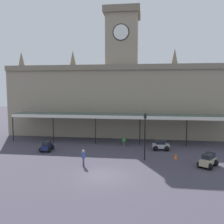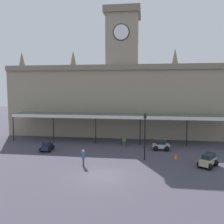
{
  "view_description": "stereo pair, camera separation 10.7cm",
  "coord_description": "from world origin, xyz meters",
  "px_view_note": "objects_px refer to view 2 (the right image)",
  "views": [
    {
      "loc": [
        3.51,
        -19.98,
        7.71
      ],
      "look_at": [
        0.0,
        6.25,
        4.98
      ],
      "focal_mm": 38.38,
      "sensor_mm": 36.0,
      "label": 1
    },
    {
      "loc": [
        3.62,
        -19.96,
        7.71
      ],
      "look_at": [
        0.0,
        6.25,
        4.98
      ],
      "focal_mm": 38.38,
      "sensor_mm": 36.0,
      "label": 2
    }
  ],
  "objects_px": {
    "car_beige_estate": "(208,161)",
    "pedestrian_beside_cars": "(83,157)",
    "car_silver_sedan": "(161,146)",
    "planter_near_kerb": "(124,142)",
    "victorian_lamppost": "(145,131)",
    "traffic_cone": "(176,156)",
    "car_navy_sedan": "(47,147)"
  },
  "relations": [
    {
      "from": "car_beige_estate",
      "to": "pedestrian_beside_cars",
      "type": "height_order",
      "value": "pedestrian_beside_cars"
    },
    {
      "from": "car_beige_estate",
      "to": "car_silver_sedan",
      "type": "bearing_deg",
      "value": 125.82
    },
    {
      "from": "pedestrian_beside_cars",
      "to": "planter_near_kerb",
      "type": "xyz_separation_m",
      "value": [
        3.21,
        9.02,
        -0.42
      ]
    },
    {
      "from": "victorian_lamppost",
      "to": "traffic_cone",
      "type": "distance_m",
      "value": 4.53
    },
    {
      "from": "car_navy_sedan",
      "to": "traffic_cone",
      "type": "height_order",
      "value": "car_navy_sedan"
    },
    {
      "from": "car_beige_estate",
      "to": "car_silver_sedan",
      "type": "height_order",
      "value": "car_beige_estate"
    },
    {
      "from": "car_silver_sedan",
      "to": "victorian_lamppost",
      "type": "xyz_separation_m",
      "value": [
        -1.99,
        -4.39,
        2.64
      ]
    },
    {
      "from": "car_beige_estate",
      "to": "victorian_lamppost",
      "type": "bearing_deg",
      "value": 167.74
    },
    {
      "from": "car_navy_sedan",
      "to": "pedestrian_beside_cars",
      "type": "xyz_separation_m",
      "value": [
        5.87,
        -5.0,
        0.41
      ]
    },
    {
      "from": "pedestrian_beside_cars",
      "to": "planter_near_kerb",
      "type": "height_order",
      "value": "pedestrian_beside_cars"
    },
    {
      "from": "traffic_cone",
      "to": "car_beige_estate",
      "type": "bearing_deg",
      "value": -40.28
    },
    {
      "from": "car_beige_estate",
      "to": "victorian_lamppost",
      "type": "xyz_separation_m",
      "value": [
        -6.12,
        1.33,
        2.58
      ]
    },
    {
      "from": "traffic_cone",
      "to": "planter_near_kerb",
      "type": "height_order",
      "value": "planter_near_kerb"
    },
    {
      "from": "car_beige_estate",
      "to": "victorian_lamppost",
      "type": "distance_m",
      "value": 6.77
    },
    {
      "from": "pedestrian_beside_cars",
      "to": "traffic_cone",
      "type": "relative_size",
      "value": 3.0
    },
    {
      "from": "car_silver_sedan",
      "to": "car_navy_sedan",
      "type": "bearing_deg",
      "value": -170.69
    },
    {
      "from": "pedestrian_beside_cars",
      "to": "car_beige_estate",
      "type": "bearing_deg",
      "value": 7.25
    },
    {
      "from": "car_navy_sedan",
      "to": "planter_near_kerb",
      "type": "height_order",
      "value": "car_navy_sedan"
    },
    {
      "from": "car_navy_sedan",
      "to": "traffic_cone",
      "type": "xyz_separation_m",
      "value": [
        15.17,
        -1.13,
        -0.22
      ]
    },
    {
      "from": "car_navy_sedan",
      "to": "planter_near_kerb",
      "type": "relative_size",
      "value": 2.22
    },
    {
      "from": "victorian_lamppost",
      "to": "planter_near_kerb",
      "type": "height_order",
      "value": "victorian_lamppost"
    },
    {
      "from": "car_beige_estate",
      "to": "car_navy_sedan",
      "type": "bearing_deg",
      "value": 169.06
    },
    {
      "from": "pedestrian_beside_cars",
      "to": "planter_near_kerb",
      "type": "bearing_deg",
      "value": 70.42
    },
    {
      "from": "pedestrian_beside_cars",
      "to": "traffic_cone",
      "type": "xyz_separation_m",
      "value": [
        9.3,
        3.86,
        -0.63
      ]
    },
    {
      "from": "pedestrian_beside_cars",
      "to": "car_navy_sedan",
      "type": "bearing_deg",
      "value": 139.61
    },
    {
      "from": "traffic_cone",
      "to": "planter_near_kerb",
      "type": "distance_m",
      "value": 7.99
    },
    {
      "from": "traffic_cone",
      "to": "car_silver_sedan",
      "type": "bearing_deg",
      "value": 112.17
    },
    {
      "from": "car_navy_sedan",
      "to": "victorian_lamppost",
      "type": "xyz_separation_m",
      "value": [
        11.8,
        -2.13,
        2.64
      ]
    },
    {
      "from": "planter_near_kerb",
      "to": "traffic_cone",
      "type": "bearing_deg",
      "value": -40.29
    },
    {
      "from": "traffic_cone",
      "to": "planter_near_kerb",
      "type": "bearing_deg",
      "value": 139.71
    },
    {
      "from": "victorian_lamppost",
      "to": "planter_near_kerb",
      "type": "bearing_deg",
      "value": 113.82
    },
    {
      "from": "car_beige_estate",
      "to": "pedestrian_beside_cars",
      "type": "xyz_separation_m",
      "value": [
        -12.05,
        -1.53,
        0.34
      ]
    }
  ]
}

